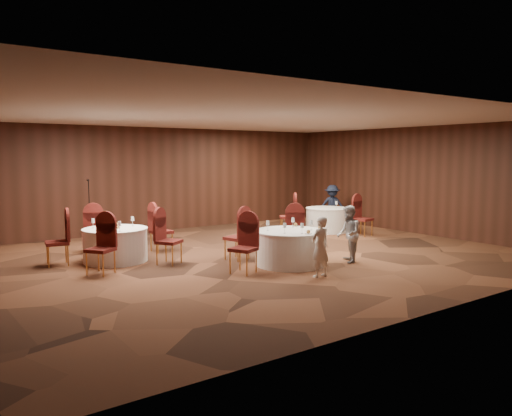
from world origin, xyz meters
TOP-DOWN VIEW (x-y plane):
  - ground at (0.00, 0.00)m, footprint 12.00×12.00m
  - room_shell at (0.00, 0.00)m, footprint 12.00×12.00m
  - table_main at (0.11, -1.19)m, footprint 1.53×1.53m
  - table_left at (-2.84, 1.29)m, footprint 1.41×1.41m
  - table_right at (4.00, 1.78)m, footprint 1.30×1.30m
  - chairs_main at (-0.22, -0.53)m, footprint 2.91×1.86m
  - chairs_left at (-2.78, 1.32)m, footprint 3.03×2.96m
  - chairs_right at (3.58, 1.43)m, footprint 2.12×2.34m
  - tabletop_main at (0.27, -1.29)m, footprint 1.11×1.14m
  - tabletop_left at (-2.84, 1.29)m, footprint 0.92×0.88m
  - tabletop_right at (4.15, 1.53)m, footprint 0.08×0.08m
  - mic_stand at (-2.48, 4.29)m, footprint 0.24×0.24m
  - woman_a at (-0.12, -2.39)m, footprint 0.45×0.31m
  - woman_b at (1.30, -1.75)m, footprint 0.74×0.77m
  - man_c at (5.08, 2.67)m, footprint 1.00×0.95m

SIDE VIEW (x-z plane):
  - ground at x=0.00m, z-range 0.00..0.00m
  - table_left at x=-2.84m, z-range 0.01..0.75m
  - table_main at x=0.11m, z-range 0.01..0.75m
  - table_right at x=4.00m, z-range 0.01..0.75m
  - chairs_main at x=-0.22m, z-range 0.00..1.00m
  - chairs_left at x=-2.78m, z-range 0.00..1.00m
  - chairs_right at x=3.58m, z-range 0.00..1.00m
  - mic_stand at x=-2.48m, z-range -0.35..1.35m
  - woman_a at x=-0.12m, z-range 0.00..1.18m
  - woman_b at x=1.30m, z-range 0.00..1.26m
  - man_c at x=5.08m, z-range 0.00..1.36m
  - tabletop_left at x=-2.84m, z-range 0.71..0.93m
  - tabletop_main at x=0.27m, z-range 0.74..0.95m
  - tabletop_right at x=4.15m, z-range 0.79..1.01m
  - room_shell at x=0.00m, z-range -4.04..7.96m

